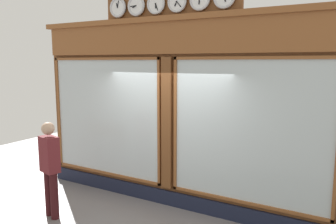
{
  "coord_description": "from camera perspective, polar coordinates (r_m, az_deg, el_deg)",
  "views": [
    {
      "loc": [
        -3.05,
        5.26,
        2.7
      ],
      "look_at": [
        0.0,
        0.0,
        1.78
      ],
      "focal_mm": 35.84,
      "sensor_mm": 36.0,
      "label": 1
    }
  ],
  "objects": [
    {
      "name": "shop_facade",
      "position": [
        6.26,
        0.57,
        0.15
      ],
      "size": [
        6.01,
        0.42,
        4.0
      ],
      "color": "brown",
      "rests_on": "ground_plane"
    },
    {
      "name": "pedestrian",
      "position": [
        6.18,
        -19.43,
        -8.59
      ],
      "size": [
        0.4,
        0.31,
        1.69
      ],
      "color": "#3A1316",
      "rests_on": "ground_plane"
    }
  ]
}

